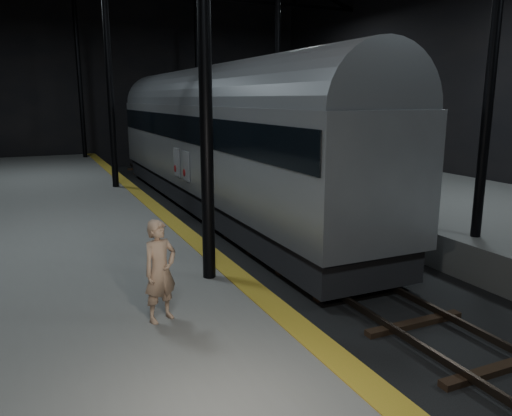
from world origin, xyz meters
TOP-DOWN VIEW (x-y plane):
  - ground at (0.00, 0.00)m, footprint 44.00×44.00m
  - platform_left at (-7.50, 0.00)m, footprint 9.00×43.80m
  - platform_right at (7.50, 0.00)m, footprint 9.00×43.80m
  - tactile_strip at (-3.25, 0.00)m, footprint 0.50×43.80m
  - track at (0.00, 0.00)m, footprint 2.40×43.00m
  - train at (-0.00, 6.02)m, footprint 3.25×21.76m
  - woman at (-5.21, -5.63)m, footprint 0.74×0.63m

SIDE VIEW (x-z plane):
  - ground at x=0.00m, z-range 0.00..0.00m
  - track at x=0.00m, z-range -0.05..0.19m
  - platform_left at x=-7.50m, z-range 0.00..1.00m
  - platform_right at x=7.50m, z-range 0.00..1.00m
  - tactile_strip at x=-3.25m, z-range 1.00..1.01m
  - woman at x=-5.21m, z-range 1.00..2.73m
  - train at x=0.00m, z-range 0.34..6.15m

